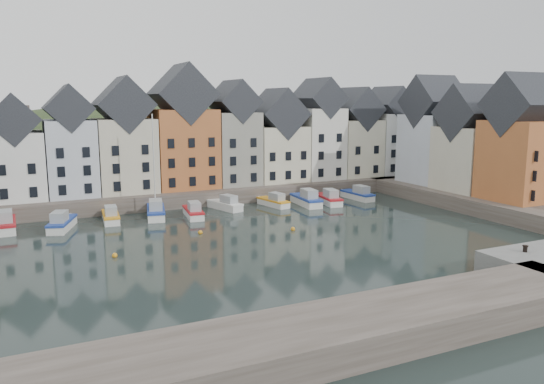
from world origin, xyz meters
TOP-DOWN VIEW (x-y plane):
  - ground at (0.00, 0.00)m, footprint 260.00×260.00m
  - far_quay at (0.00, 30.00)m, footprint 90.00×16.00m
  - right_quay at (37.00, 3.00)m, footprint 14.00×54.00m
  - near_wall at (-10.00, -22.00)m, footprint 50.00×6.00m
  - hillside at (0.02, 56.00)m, footprint 153.60×70.40m
  - far_terrace at (3.21, 28.00)m, footprint 72.37×8.16m
  - right_terrace at (36.00, 8.07)m, footprint 8.30×24.25m
  - mooring_buoys at (-4.00, 5.33)m, footprint 20.50×5.50m
  - boat_a at (-23.50, 18.81)m, footprint 2.30×7.04m
  - boat_b at (-17.70, 16.67)m, footprint 3.87×6.68m
  - boat_c at (-12.02, 18.28)m, footprint 2.35×6.05m
  - boat_d at (-6.52, 18.27)m, footprint 3.51×7.17m
  - boat_e at (-2.18, 16.44)m, footprint 2.59×6.16m
  - boat_f at (3.17, 19.20)m, footprint 3.51×6.17m
  - boat_g at (10.03, 18.44)m, footprint 2.86×5.89m
  - boat_h at (14.48, 17.12)m, footprint 2.67×7.02m
  - boat_i at (17.85, 16.69)m, footprint 2.90×6.57m
  - boat_j at (23.60, 17.76)m, footprint 2.32×6.31m
  - mooring_bollard at (16.48, -17.09)m, footprint 0.48×0.48m

SIDE VIEW (x-z plane):
  - hillside at x=0.02m, z-range -49.96..14.04m
  - ground at x=0.00m, z-range 0.00..0.00m
  - mooring_buoys at x=-4.00m, z-range -0.10..0.40m
  - boat_g at x=10.03m, z-range -0.44..1.73m
  - boat_f at x=3.17m, z-range -0.46..1.81m
  - boat_c at x=-12.02m, z-range -0.46..1.81m
  - boat_e at x=-2.18m, z-range -0.46..1.83m
  - boat_j at x=23.60m, z-range -0.48..1.90m
  - boat_i at x=17.85m, z-range -0.49..1.94m
  - boat_b at x=-17.70m, z-range -0.50..1.95m
  - boat_h at x=14.48m, z-range -0.53..2.11m
  - boat_a at x=-23.50m, z-range -0.54..2.15m
  - boat_d at x=-6.52m, z-range -5.72..7.43m
  - far_quay at x=0.00m, z-range 0.00..2.00m
  - right_quay at x=37.00m, z-range 0.00..2.00m
  - near_wall at x=-10.00m, z-range 0.00..2.00m
  - mooring_bollard at x=16.48m, z-range 2.03..2.59m
  - far_terrace at x=3.21m, z-range -0.01..17.76m
  - right_terrace at x=36.00m, z-range 0.73..17.10m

